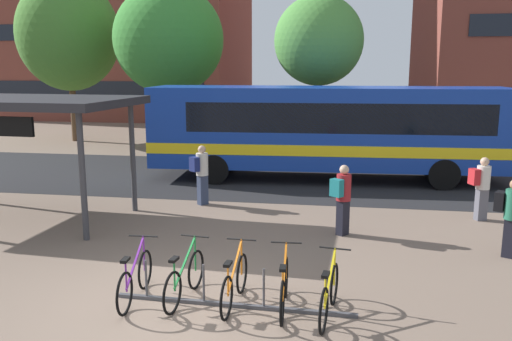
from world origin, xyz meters
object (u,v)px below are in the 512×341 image
(commuter_teal_pack_3, at_px, (343,195))
(street_tree_0, at_px, (319,41))
(parked_bicycle_orange_2, at_px, (235,283))
(commuter_red_pack_1, at_px, (482,184))
(parked_bicycle_green_1, at_px, (185,279))
(commuter_navy_pack_0, at_px, (201,171))
(transit_shelter, at_px, (1,105))
(parked_bicycle_yellow_4, at_px, (329,295))
(street_tree_1, at_px, (169,40))
(parked_bicycle_purple_0, at_px, (135,279))
(street_tree_2, at_px, (68,34))
(commuter_black_pack_2, at_px, (511,213))
(parked_bicycle_orange_3, at_px, (284,288))
(city_bus, at_px, (325,129))

(commuter_teal_pack_3, relative_size, street_tree_0, 0.25)
(parked_bicycle_orange_2, relative_size, commuter_red_pack_1, 1.05)
(parked_bicycle_green_1, distance_m, commuter_teal_pack_3, 4.80)
(commuter_teal_pack_3, bearing_deg, commuter_navy_pack_0, 98.90)
(street_tree_0, bearing_deg, transit_shelter, -127.53)
(parked_bicycle_yellow_4, height_order, street_tree_1, street_tree_1)
(parked_bicycle_yellow_4, xyz_separation_m, transit_shelter, (-8.39, 4.38, 2.55))
(parked_bicycle_orange_2, distance_m, transit_shelter, 8.41)
(parked_bicycle_purple_0, bearing_deg, parked_bicycle_yellow_4, -94.50)
(transit_shelter, xyz_separation_m, commuter_teal_pack_3, (8.57, -0.14, -1.98))
(street_tree_2, bearing_deg, street_tree_1, -17.97)
(commuter_navy_pack_0, distance_m, commuter_black_pack_2, 7.99)
(parked_bicycle_orange_3, bearing_deg, commuter_navy_pack_0, 23.13)
(parked_bicycle_green_1, height_order, street_tree_1, street_tree_1)
(parked_bicycle_orange_2, relative_size, commuter_navy_pack_0, 1.01)
(city_bus, bearing_deg, parked_bicycle_orange_3, 85.83)
(city_bus, height_order, transit_shelter, city_bus)
(transit_shelter, relative_size, commuter_navy_pack_0, 3.97)
(parked_bicycle_yellow_4, distance_m, commuter_teal_pack_3, 4.29)
(commuter_red_pack_1, xyz_separation_m, street_tree_0, (-4.57, 8.10, 3.93))
(city_bus, height_order, commuter_red_pack_1, city_bus)
(transit_shelter, bearing_deg, city_bus, 40.74)
(parked_bicycle_green_1, height_order, parked_bicycle_orange_2, same)
(parked_bicycle_purple_0, distance_m, parked_bicycle_yellow_4, 3.24)
(parked_bicycle_purple_0, xyz_separation_m, street_tree_2, (-10.54, 18.01, 5.09))
(transit_shelter, distance_m, street_tree_1, 12.02)
(parked_bicycle_orange_2, distance_m, street_tree_0, 14.67)
(parked_bicycle_yellow_4, height_order, street_tree_0, street_tree_0)
(parked_bicycle_purple_0, distance_m, street_tree_0, 14.93)
(transit_shelter, bearing_deg, street_tree_0, 55.91)
(parked_bicycle_orange_3, relative_size, commuter_black_pack_2, 1.04)
(parked_bicycle_green_1, height_order, street_tree_0, street_tree_0)
(parked_bicycle_green_1, relative_size, street_tree_0, 0.26)
(commuter_navy_pack_0, relative_size, commuter_teal_pack_3, 1.02)
(parked_bicycle_orange_2, xyz_separation_m, commuter_black_pack_2, (5.15, 3.13, 0.57))
(transit_shelter, height_order, commuter_teal_pack_3, transit_shelter)
(parked_bicycle_yellow_4, distance_m, street_tree_1, 18.59)
(commuter_navy_pack_0, xyz_separation_m, commuter_red_pack_1, (7.45, -0.38, -0.04))
(commuter_teal_pack_3, bearing_deg, parked_bicycle_purple_0, 178.17)
(parked_bicycle_green_1, relative_size, street_tree_1, 0.23)
(street_tree_1, bearing_deg, street_tree_0, -16.39)
(city_bus, xyz_separation_m, parked_bicycle_green_1, (-1.98, -10.18, -1.39))
(parked_bicycle_orange_3, xyz_separation_m, commuter_red_pack_1, (4.41, 5.89, 0.56))
(parked_bicycle_orange_3, bearing_deg, city_bus, -4.34)
(parked_bicycle_green_1, distance_m, commuter_red_pack_1, 8.44)
(parked_bicycle_green_1, xyz_separation_m, commuter_red_pack_1, (6.10, 5.80, 0.56))
(commuter_red_pack_1, relative_size, commuter_black_pack_2, 0.99)
(city_bus, xyz_separation_m, parked_bicycle_purple_0, (-2.80, -10.33, -1.39))
(parked_bicycle_orange_2, height_order, street_tree_0, street_tree_0)
(parked_bicycle_yellow_4, bearing_deg, parked_bicycle_purple_0, 95.95)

